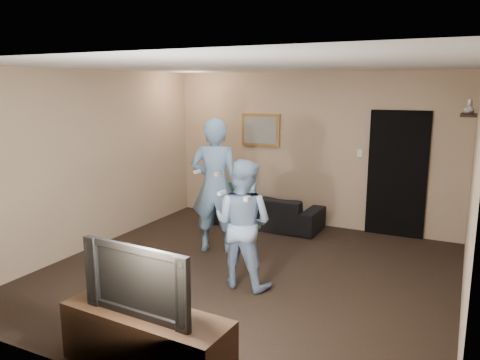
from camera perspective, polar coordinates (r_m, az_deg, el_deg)
The scene contains 19 objects.
ground at distance 6.13m, azimuth 0.78°, elevation -11.30°, with size 5.00×5.00×0.00m, color black.
ceiling at distance 5.66m, azimuth 0.85°, elevation 13.77°, with size 5.00×5.00×0.04m, color silver.
wall_back at distance 8.06m, azimuth 8.50°, elevation 3.67°, with size 5.00×0.04×2.60m, color tan.
wall_front at distance 3.72m, azimuth -16.08°, elevation -5.70°, with size 5.00×0.04×2.60m, color tan.
wall_left at distance 7.18m, azimuth -17.53°, elevation 2.33°, with size 0.04×5.00×2.60m, color tan.
wall_right at distance 5.22m, azimuth 26.46°, elevation -1.60°, with size 0.04×5.00×2.60m, color tan.
sofa at distance 8.03m, azimuth 3.14°, elevation -3.69°, with size 1.91×0.75×0.56m, color black.
throw_pillow at distance 8.18m, azimuth -0.11°, elevation -1.92°, with size 0.43×0.14×0.43m, color #174739.
painting_frame at distance 8.32m, azimuth 2.56°, elevation 6.10°, with size 0.72×0.05×0.57m, color olive.
painting_canvas at distance 8.29m, azimuth 2.49°, elevation 6.09°, with size 0.62×0.01×0.47m, color slate.
doorway at distance 7.76m, azimuth 18.60°, elevation 0.66°, with size 0.90×0.06×2.00m, color black.
light_switch at distance 7.82m, azimuth 14.39°, elevation 3.20°, with size 0.08×0.02×0.12m, color silver.
wall_shelf at distance 6.92m, azimuth 26.12°, elevation 7.14°, with size 0.20×0.60×0.03m, color black.
shelf_vase at distance 6.87m, azimuth 26.18°, elevation 7.81°, with size 0.13×0.13×0.14m, color #A4A4A8.
shelf_figurine at distance 7.15m, azimuth 26.21°, elevation 8.08°, with size 0.06×0.06×0.18m, color silver.
tv_console at distance 4.24m, azimuth -11.31°, elevation -18.73°, with size 1.51×0.49×0.54m, color black.
television at distance 3.99m, azimuth -11.64°, elevation -11.56°, with size 1.06×0.14×0.61m, color black.
wii_player_left at distance 6.67m, azimuth -3.05°, elevation -0.72°, with size 0.81×0.65×1.93m.
wii_player_right at distance 5.54m, azimuth 0.34°, elevation -5.32°, with size 0.76×0.60×1.54m.
Camera 1 is at (2.43, -5.11, 2.36)m, focal length 35.00 mm.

